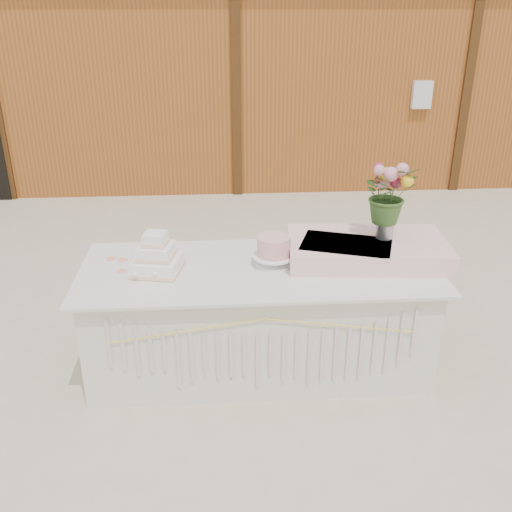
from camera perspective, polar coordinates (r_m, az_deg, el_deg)
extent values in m
plane|color=beige|center=(4.21, 0.28, -10.66)|extent=(80.00, 80.00, 0.00)
cube|color=#9D4D21|center=(9.50, -2.45, 18.64)|extent=(12.00, 4.00, 3.00)
cube|color=silver|center=(4.01, 0.29, -6.26)|extent=(2.28, 0.88, 0.75)
cube|color=silver|center=(3.83, 0.30, -1.28)|extent=(2.40, 1.00, 0.02)
cube|color=white|center=(3.80, -9.85, -0.85)|extent=(0.35, 0.35, 0.10)
cube|color=#FFC7A1|center=(3.82, -9.82, -1.26)|extent=(0.36, 0.36, 0.02)
cube|color=white|center=(3.76, -9.95, 0.47)|extent=(0.25, 0.25, 0.09)
cube|color=#FFC7A1|center=(3.78, -9.92, 0.11)|extent=(0.26, 0.26, 0.02)
cube|color=white|center=(3.73, -10.05, 1.69)|extent=(0.16, 0.16, 0.08)
cube|color=#FFC7A1|center=(3.74, -10.02, 1.39)|extent=(0.18, 0.18, 0.02)
cylinder|color=white|center=(3.86, 1.76, -0.79)|extent=(0.24, 0.24, 0.02)
cylinder|color=white|center=(3.85, 1.76, -0.38)|extent=(0.07, 0.07, 0.05)
cylinder|color=white|center=(3.84, 1.77, 0.02)|extent=(0.29, 0.29, 0.01)
cylinder|color=#DFA1A3|center=(3.81, 1.78, 1.01)|extent=(0.22, 0.22, 0.13)
cube|color=beige|center=(4.01, 11.02, 0.70)|extent=(1.13, 0.71, 0.14)
cylinder|color=#A3A3A7|center=(4.02, 12.79, 2.89)|extent=(0.12, 0.12, 0.16)
imported|color=#375A24|center=(3.93, 13.16, 6.73)|extent=(0.43, 0.40, 0.40)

